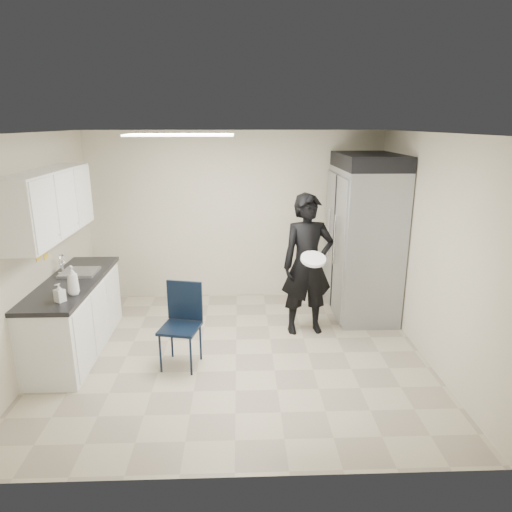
{
  "coord_description": "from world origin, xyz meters",
  "views": [
    {
      "loc": [
        0.06,
        -4.98,
        2.71
      ],
      "look_at": [
        0.25,
        0.2,
        1.18
      ],
      "focal_mm": 32.0,
      "sensor_mm": 36.0,
      "label": 1
    }
  ],
  "objects_px": {
    "folding_chair": "(180,328)",
    "lower_counter": "(75,317)",
    "man_tuxedo": "(307,265)",
    "commercial_fridge": "(363,243)"
  },
  "relations": [
    {
      "from": "commercial_fridge",
      "to": "folding_chair",
      "type": "bearing_deg",
      "value": -148.35
    },
    {
      "from": "commercial_fridge",
      "to": "folding_chair",
      "type": "xyz_separation_m",
      "value": [
        -2.46,
        -1.51,
        -0.58
      ]
    },
    {
      "from": "folding_chair",
      "to": "man_tuxedo",
      "type": "distance_m",
      "value": 1.84
    },
    {
      "from": "commercial_fridge",
      "to": "man_tuxedo",
      "type": "distance_m",
      "value": 1.11
    },
    {
      "from": "commercial_fridge",
      "to": "man_tuxedo",
      "type": "height_order",
      "value": "commercial_fridge"
    },
    {
      "from": "commercial_fridge",
      "to": "folding_chair",
      "type": "relative_size",
      "value": 2.23
    },
    {
      "from": "folding_chair",
      "to": "commercial_fridge",
      "type": "bearing_deg",
      "value": 44.37
    },
    {
      "from": "folding_chair",
      "to": "lower_counter",
      "type": "bearing_deg",
      "value": 174.32
    },
    {
      "from": "lower_counter",
      "to": "folding_chair",
      "type": "relative_size",
      "value": 2.02
    },
    {
      "from": "lower_counter",
      "to": "man_tuxedo",
      "type": "distance_m",
      "value": 2.96
    }
  ]
}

